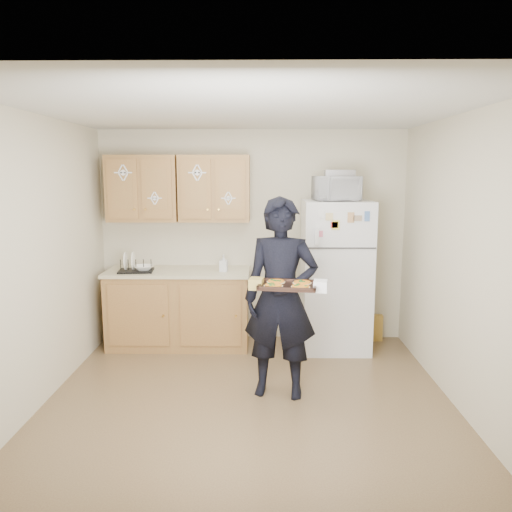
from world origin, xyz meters
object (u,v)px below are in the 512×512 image
object	(u,v)px
person	(281,298)
dish_rack	(136,265)
refrigerator	(335,276)
baking_tray	(288,286)
microwave	(336,189)

from	to	relation	value
person	dish_rack	size ratio (longest dim) A/B	4.78
dish_rack	person	bearing A→B (deg)	-36.78
dish_rack	refrigerator	bearing A→B (deg)	1.15
dish_rack	baking_tray	bearing A→B (deg)	-42.19
dish_rack	microwave	bearing A→B (deg)	-0.12
baking_tray	dish_rack	distance (m)	2.22
person	baking_tray	size ratio (longest dim) A/B	3.82
person	microwave	bearing A→B (deg)	70.70
refrigerator	dish_rack	distance (m)	2.26
refrigerator	baking_tray	world-z (taller)	refrigerator
person	dish_rack	world-z (taller)	person
microwave	dish_rack	xyz separation A→B (m)	(-2.24, 0.00, -0.86)
baking_tray	microwave	distance (m)	1.77
microwave	dish_rack	size ratio (longest dim) A/B	1.28
refrigerator	person	xyz separation A→B (m)	(-0.66, -1.24, 0.05)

